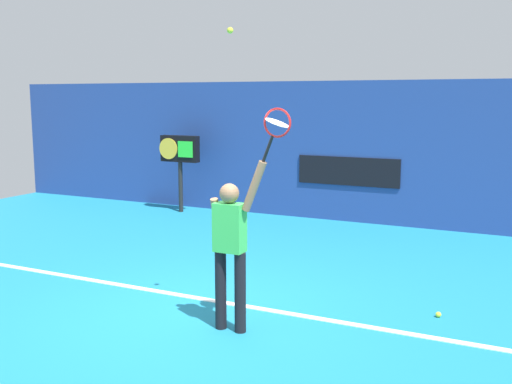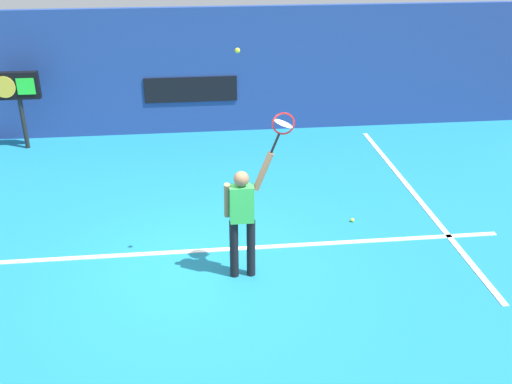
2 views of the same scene
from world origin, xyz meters
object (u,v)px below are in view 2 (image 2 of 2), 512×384
Objects in this scene: tennis_player at (242,215)px; tennis_ball at (237,50)px; spare_ball at (352,220)px; tennis_racket at (282,126)px; scoreboard_clock at (17,89)px.

tennis_ball is at bearing 110.54° from tennis_player.
spare_ball is at bearing 34.99° from tennis_player.
tennis_racket reaches higher than spare_ball.
tennis_player is 7.30m from scoreboard_clock.
tennis_player reaches higher than scoreboard_clock.
scoreboard_clock is at bearing 146.31° from spare_ball.
tennis_racket is at bearing -8.43° from tennis_ball.
scoreboard_clock reaches higher than spare_ball.
tennis_ball reaches higher than spare_ball.
tennis_player is 2.70m from spare_ball.
spare_ball is (1.51, 1.45, -2.30)m from tennis_racket.
tennis_player is 1.43m from tennis_racket.
tennis_ball is 4.14m from spare_ball.
spare_ball is (2.10, 1.36, -3.30)m from tennis_ball.
tennis_ball reaches higher than tennis_player.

